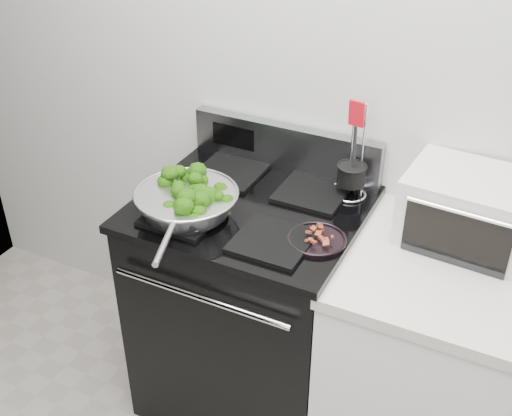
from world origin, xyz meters
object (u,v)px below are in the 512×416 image
Objects in this scene: gas_range at (251,304)px; skillet at (186,201)px; toaster_oven at (470,209)px; utensil_holder at (351,180)px; bacon_plate at (317,237)px.

gas_range is 2.03× the size of skillet.
utensil_holder is at bearing 177.21° from toaster_oven.
gas_range reaches higher than bacon_plate.
toaster_oven is at bearing 32.60° from bacon_plate.
gas_range is 0.57m from skillet.
skillet is at bearing -173.36° from bacon_plate.
skillet is at bearing -132.37° from utensil_holder.
gas_range is at bearing -135.39° from utensil_holder.
bacon_plate is 0.51m from toaster_oven.
gas_range is 3.03× the size of utensil_holder.
skillet is 1.29× the size of toaster_oven.
gas_range is 0.92m from toaster_oven.
toaster_oven is (0.72, 0.17, 0.55)m from gas_range.
toaster_oven is (0.42, 0.27, 0.07)m from bacon_plate.
toaster_oven is (0.42, -0.05, 0.02)m from utensil_holder.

